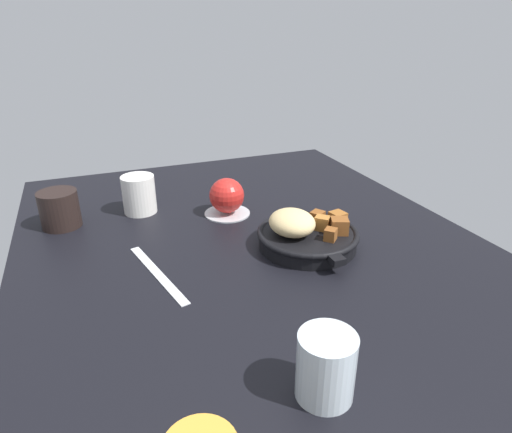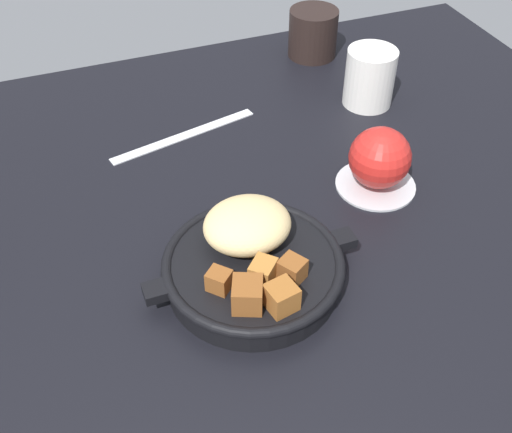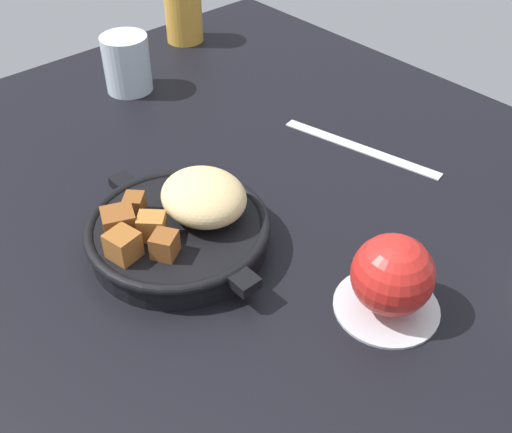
% 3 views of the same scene
% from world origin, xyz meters
% --- Properties ---
extents(ground_plane, '(1.12, 0.90, 0.02)m').
position_xyz_m(ground_plane, '(0.00, 0.00, -0.01)').
color(ground_plane, black).
extents(cast_iron_skillet, '(0.24, 0.20, 0.08)m').
position_xyz_m(cast_iron_skillet, '(-0.05, -0.09, 0.03)').
color(cast_iron_skillet, black).
rests_on(cast_iron_skillet, ground_plane).
extents(saucer_plate, '(0.10, 0.10, 0.01)m').
position_xyz_m(saucer_plate, '(0.15, -0.00, 0.00)').
color(saucer_plate, '#B7BABF').
rests_on(saucer_plate, ground_plane).
extents(red_apple, '(0.08, 0.08, 0.08)m').
position_xyz_m(red_apple, '(0.15, -0.00, 0.05)').
color(red_apple, red).
rests_on(red_apple, saucer_plate).
extents(butter_knife, '(0.22, 0.07, 0.00)m').
position_xyz_m(butter_knife, '(-0.05, 0.20, 0.00)').
color(butter_knife, silver).
rests_on(butter_knife, ground_plane).
extents(water_glass_short, '(0.07, 0.07, 0.08)m').
position_xyz_m(water_glass_short, '(-0.39, 0.06, 0.04)').
color(water_glass_short, silver).
rests_on(water_glass_short, ground_plane).
extents(juice_glass_amber, '(0.06, 0.06, 0.10)m').
position_xyz_m(juice_glass_amber, '(-0.48, 0.23, 0.05)').
color(juice_glass_amber, gold).
rests_on(juice_glass_amber, ground_plane).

